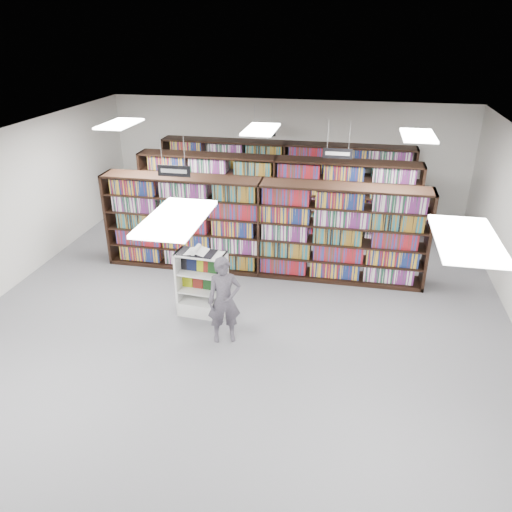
% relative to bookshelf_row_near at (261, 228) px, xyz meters
% --- Properties ---
extents(floor, '(12.00, 12.00, 0.00)m').
position_rel_bookshelf_row_near_xyz_m(floor, '(0.00, -2.00, -1.05)').
color(floor, '#5A595F').
rests_on(floor, ground).
extents(ceiling, '(10.00, 12.00, 0.10)m').
position_rel_bookshelf_row_near_xyz_m(ceiling, '(0.00, -2.00, 2.15)').
color(ceiling, white).
rests_on(ceiling, wall_back).
extents(wall_back, '(10.00, 0.10, 3.20)m').
position_rel_bookshelf_row_near_xyz_m(wall_back, '(0.00, 4.00, 0.55)').
color(wall_back, silver).
rests_on(wall_back, ground).
extents(bookshelf_row_near, '(7.00, 0.60, 2.10)m').
position_rel_bookshelf_row_near_xyz_m(bookshelf_row_near, '(0.00, 0.00, 0.00)').
color(bookshelf_row_near, black).
rests_on(bookshelf_row_near, floor).
extents(bookshelf_row_mid, '(7.00, 0.60, 2.10)m').
position_rel_bookshelf_row_near_xyz_m(bookshelf_row_mid, '(0.00, 2.00, 0.00)').
color(bookshelf_row_mid, black).
rests_on(bookshelf_row_mid, floor).
extents(bookshelf_row_far, '(7.00, 0.60, 2.10)m').
position_rel_bookshelf_row_near_xyz_m(bookshelf_row_far, '(0.00, 3.70, 0.00)').
color(bookshelf_row_far, black).
rests_on(bookshelf_row_far, floor).
extents(aisle_sign_left, '(0.65, 0.02, 0.80)m').
position_rel_bookshelf_row_near_xyz_m(aisle_sign_left, '(-1.50, -1.00, 1.48)').
color(aisle_sign_left, '#B2B2B7').
rests_on(aisle_sign_left, ceiling).
extents(aisle_sign_right, '(0.65, 0.02, 0.80)m').
position_rel_bookshelf_row_near_xyz_m(aisle_sign_right, '(1.50, 1.00, 1.48)').
color(aisle_sign_right, '#B2B2B7').
rests_on(aisle_sign_right, ceiling).
extents(aisle_sign_center, '(0.65, 0.02, 0.80)m').
position_rel_bookshelf_row_near_xyz_m(aisle_sign_center, '(-0.50, 3.00, 1.48)').
color(aisle_sign_center, '#B2B2B7').
rests_on(aisle_sign_center, ceiling).
extents(troffer_front_center, '(0.60, 1.20, 0.04)m').
position_rel_bookshelf_row_near_xyz_m(troffer_front_center, '(0.00, -5.00, 2.11)').
color(troffer_front_center, white).
rests_on(troffer_front_center, ceiling).
extents(troffer_front_right, '(0.60, 1.20, 0.04)m').
position_rel_bookshelf_row_near_xyz_m(troffer_front_right, '(3.00, -5.00, 2.11)').
color(troffer_front_right, white).
rests_on(troffer_front_right, ceiling).
extents(troffer_back_left, '(0.60, 1.20, 0.04)m').
position_rel_bookshelf_row_near_xyz_m(troffer_back_left, '(-3.00, 0.00, 2.11)').
color(troffer_back_left, white).
rests_on(troffer_back_left, ceiling).
extents(troffer_back_center, '(0.60, 1.20, 0.04)m').
position_rel_bookshelf_row_near_xyz_m(troffer_back_center, '(0.00, 0.00, 2.11)').
color(troffer_back_center, white).
rests_on(troffer_back_center, ceiling).
extents(troffer_back_right, '(0.60, 1.20, 0.04)m').
position_rel_bookshelf_row_near_xyz_m(troffer_back_right, '(3.00, 0.00, 2.11)').
color(troffer_back_right, white).
rests_on(troffer_back_right, ceiling).
extents(endcap_display, '(0.94, 0.52, 1.28)m').
position_rel_bookshelf_row_near_xyz_m(endcap_display, '(-0.74, -1.91, -0.60)').
color(endcap_display, white).
rests_on(endcap_display, floor).
extents(open_book, '(0.70, 0.44, 0.13)m').
position_rel_bookshelf_row_near_xyz_m(open_book, '(-0.82, -1.94, 0.26)').
color(open_book, black).
rests_on(open_book, endcap_display).
extents(shopper, '(0.67, 0.55, 1.57)m').
position_rel_bookshelf_row_near_xyz_m(shopper, '(-0.12, -2.70, -0.26)').
color(shopper, '#534F5A').
rests_on(shopper, floor).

